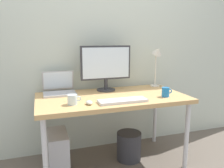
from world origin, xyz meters
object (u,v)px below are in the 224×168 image
(mouse, at_px, (89,102))
(glass_cup, at_px, (73,100))
(desk_lamp, at_px, (157,57))
(desk, at_px, (112,102))
(coffee_mug, at_px, (166,92))
(keyboard, at_px, (123,101))
(computer_tower, at_px, (58,154))
(monitor, at_px, (106,65))
(laptop, at_px, (59,88))
(wastebasket, at_px, (129,146))

(mouse, relative_size, glass_cup, 0.75)
(desk_lamp, xyz_separation_m, glass_cup, (-1.04, -0.42, -0.30))
(desk, distance_m, coffee_mug, 0.53)
(keyboard, distance_m, coffee_mug, 0.47)
(coffee_mug, distance_m, computer_tower, 1.19)
(monitor, xyz_separation_m, laptop, (-0.50, 0.02, -0.22))
(wastebasket, bearing_deg, desk, -174.88)
(mouse, bearing_deg, desk_lamp, 27.22)
(keyboard, relative_size, mouse, 4.89)
(monitor, height_order, mouse, monitor)
(keyboard, xyz_separation_m, computer_tower, (-0.57, 0.21, -0.53))
(glass_cup, bearing_deg, monitor, 44.79)
(desk, height_order, mouse, mouse)
(desk, bearing_deg, wastebasket, 5.12)
(keyboard, bearing_deg, laptop, 135.28)
(laptop, bearing_deg, computer_tower, -101.57)
(laptop, height_order, keyboard, laptop)
(desk_lamp, distance_m, mouse, 1.07)
(desk_lamp, xyz_separation_m, wastebasket, (-0.43, -0.23, -0.92))
(desk_lamp, distance_m, coffee_mug, 0.55)
(desk, xyz_separation_m, monitor, (0.01, 0.25, 0.33))
(desk, bearing_deg, coffee_mug, -21.05)
(desk, height_order, monitor, monitor)
(keyboard, relative_size, coffee_mug, 4.04)
(coffee_mug, bearing_deg, desk_lamp, 72.40)
(coffee_mug, bearing_deg, mouse, -177.77)
(computer_tower, bearing_deg, monitor, 26.13)
(desk_lamp, relative_size, keyboard, 1.10)
(mouse, xyz_separation_m, computer_tower, (-0.27, 0.19, -0.53))
(computer_tower, bearing_deg, keyboard, -20.33)
(glass_cup, relative_size, computer_tower, 0.29)
(coffee_mug, bearing_deg, desk, 158.95)
(laptop, xyz_separation_m, keyboard, (0.51, -0.50, -0.05))
(desk, height_order, coffee_mug, coffee_mug)
(mouse, xyz_separation_m, wastebasket, (0.47, 0.24, -0.59))
(desk_lamp, distance_m, computer_tower, 1.48)
(glass_cup, bearing_deg, wastebasket, 17.58)
(desk, bearing_deg, mouse, -141.87)
(coffee_mug, bearing_deg, computer_tower, 171.20)
(monitor, distance_m, wastebasket, 0.90)
(mouse, relative_size, coffee_mug, 0.83)
(laptop, xyz_separation_m, glass_cup, (0.07, -0.44, -0.01))
(laptop, distance_m, computer_tower, 0.65)
(monitor, relative_size, keyboard, 1.24)
(desk, distance_m, computer_tower, 0.71)
(mouse, height_order, wastebasket, mouse)
(monitor, relative_size, desk_lamp, 1.13)
(laptop, distance_m, wastebasket, 0.96)
(wastebasket, bearing_deg, monitor, 129.00)
(keyboard, distance_m, computer_tower, 0.80)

